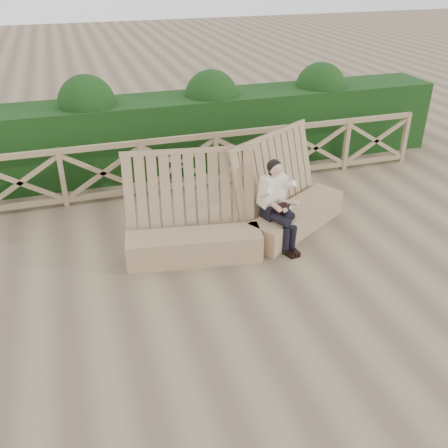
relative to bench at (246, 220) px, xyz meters
name	(u,v)px	position (x,y,z in m)	size (l,w,h in m)	color
ground	(240,294)	(-0.55, -1.31, -0.39)	(60.00, 60.00, 0.00)	brown
bench	(246,220)	(0.00, 0.00, 0.00)	(3.88, 1.70, 1.56)	#886F4E
woman	(277,201)	(0.44, -0.17, 0.34)	(0.51, 0.88, 1.38)	black
guardrail	(179,164)	(-0.55, 2.19, 0.16)	(10.10, 0.09, 1.10)	olive
hedge	(166,134)	(-0.55, 3.39, 0.36)	(12.00, 1.20, 1.50)	black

